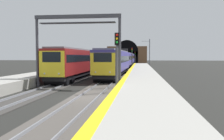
# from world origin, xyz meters

# --- Properties ---
(ground_plane) EXTENTS (320.00, 320.00, 0.00)m
(ground_plane) POSITION_xyz_m (0.00, 0.00, 0.00)
(ground_plane) COLOR black
(platform_right) EXTENTS (112.00, 4.02, 0.95)m
(platform_right) POSITION_xyz_m (0.00, -4.01, 0.47)
(platform_right) COLOR #9E9B93
(platform_right) RESTS_ON ground_plane
(platform_right_edge_strip) EXTENTS (112.00, 0.50, 0.01)m
(platform_right_edge_strip) POSITION_xyz_m (0.00, -2.25, 0.95)
(platform_right_edge_strip) COLOR yellow
(platform_right_edge_strip) RESTS_ON platform_right
(track_main_line) EXTENTS (160.00, 2.96, 0.21)m
(track_main_line) POSITION_xyz_m (0.00, 0.00, 0.04)
(track_main_line) COLOR #4C4742
(track_main_line) RESTS_ON ground_plane
(track_adjacent_line) EXTENTS (160.00, 2.73, 0.21)m
(track_adjacent_line) POSITION_xyz_m (0.00, 4.80, 0.04)
(track_adjacent_line) COLOR #383533
(track_adjacent_line) RESTS_ON ground_plane
(train_main_approaching) EXTENTS (59.47, 3.41, 4.93)m
(train_main_approaching) POSITION_xyz_m (37.69, 0.00, 2.32)
(train_main_approaching) COLOR navy
(train_main_approaching) RESTS_ON ground_plane
(train_adjacent_platform) EXTENTS (41.95, 3.06, 5.00)m
(train_adjacent_platform) POSITION_xyz_m (26.22, 4.80, 2.37)
(train_adjacent_platform) COLOR maroon
(train_adjacent_platform) RESTS_ON ground_plane
(railway_signal_near) EXTENTS (0.39, 0.38, 5.08)m
(railway_signal_near) POSITION_xyz_m (2.41, -1.85, 3.08)
(railway_signal_near) COLOR #4C4C54
(railway_signal_near) RESTS_ON ground_plane
(railway_signal_mid) EXTENTS (0.39, 0.38, 5.21)m
(railway_signal_mid) POSITION_xyz_m (39.45, -1.85, 3.15)
(railway_signal_mid) COLOR #4C4C54
(railway_signal_mid) RESTS_ON ground_plane
(railway_signal_far) EXTENTS (0.39, 0.38, 4.92)m
(railway_signal_far) POSITION_xyz_m (72.86, -1.85, 2.99)
(railway_signal_far) COLOR #4C4C54
(railway_signal_far) RESTS_ON ground_plane
(overhead_signal_gantry) EXTENTS (0.70, 8.68, 7.21)m
(overhead_signal_gantry) POSITION_xyz_m (5.59, 2.40, 5.44)
(overhead_signal_gantry) COLOR #3F3F47
(overhead_signal_gantry) RESTS_ON ground_plane
(tunnel_portal) EXTENTS (2.55, 18.85, 10.77)m
(tunnel_portal) POSITION_xyz_m (94.01, 2.40, 3.96)
(tunnel_portal) COLOR brown
(tunnel_portal) RESTS_ON ground_plane
(catenary_mast_far) EXTENTS (0.22, 2.40, 7.95)m
(catenary_mast_far) POSITION_xyz_m (49.32, -6.38, 4.10)
(catenary_mast_far) COLOR #595B60
(catenary_mast_far) RESTS_ON ground_plane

